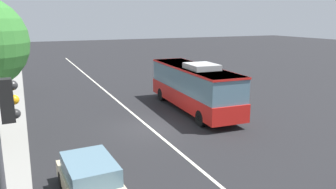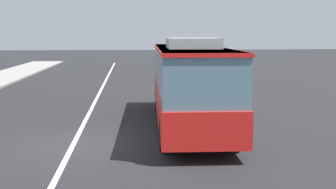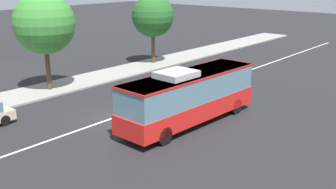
# 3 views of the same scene
# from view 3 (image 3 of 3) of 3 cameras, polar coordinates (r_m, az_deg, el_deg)

# --- Properties ---
(ground_plane) EXTENTS (160.00, 160.00, 0.00)m
(ground_plane) POSITION_cam_3_polar(r_m,az_deg,el_deg) (25.75, -7.60, -3.28)
(ground_plane) COLOR black
(sidewalk_kerb) EXTENTS (80.00, 3.78, 0.14)m
(sidewalk_kerb) POSITION_cam_3_polar(r_m,az_deg,el_deg) (32.34, -17.88, 0.34)
(sidewalk_kerb) COLOR gray
(sidewalk_kerb) RESTS_ON ground_plane
(lane_centre_line) EXTENTS (76.00, 0.16, 0.01)m
(lane_centre_line) POSITION_cam_3_polar(r_m,az_deg,el_deg) (25.75, -7.60, -3.27)
(lane_centre_line) COLOR silver
(lane_centre_line) RESTS_ON ground_plane
(transit_bus) EXTENTS (10.10, 2.93, 3.46)m
(transit_bus) POSITION_cam_3_polar(r_m,az_deg,el_deg) (24.09, 3.04, -0.03)
(transit_bus) COLOR red
(transit_bus) RESTS_ON ground_plane
(street_tree_kerbside_left) EXTENTS (4.13, 4.13, 6.86)m
(street_tree_kerbside_left) POSITION_cam_3_polar(r_m,az_deg,el_deg) (40.13, -2.17, 11.04)
(street_tree_kerbside_left) COLOR #4C3823
(street_tree_kerbside_left) RESTS_ON ground_plane
(street_tree_kerbside_right) EXTENTS (4.60, 4.60, 7.51)m
(street_tree_kerbside_right) POSITION_cam_3_polar(r_m,az_deg,el_deg) (31.70, -17.13, 9.57)
(street_tree_kerbside_right) COLOR #4C3823
(street_tree_kerbside_right) RESTS_ON ground_plane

